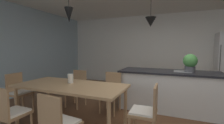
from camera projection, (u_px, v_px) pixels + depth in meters
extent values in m
cube|color=white|center=(169.00, 50.00, 5.78)|extent=(10.00, 0.12, 2.70)
cube|color=#9EB7C6|center=(10.00, 51.00, 4.32)|extent=(0.06, 8.40, 2.70)
cube|color=tan|center=(70.00, 86.00, 2.83)|extent=(2.04, 0.93, 0.04)
cylinder|color=tan|center=(48.00, 94.00, 3.57)|extent=(0.06, 0.06, 0.73)
cylinder|color=tan|center=(125.00, 105.00, 2.86)|extent=(0.06, 0.06, 0.73)
cylinder|color=tan|center=(17.00, 105.00, 2.87)|extent=(0.06, 0.06, 0.73)
cylinder|color=tan|center=(109.00, 123.00, 2.15)|extent=(0.06, 0.06, 0.73)
cube|color=#A87F56|center=(76.00, 89.00, 3.75)|extent=(0.42, 0.42, 0.04)
cube|color=white|center=(75.00, 88.00, 3.75)|extent=(0.38, 0.38, 0.03)
cube|color=#A87F56|center=(80.00, 78.00, 3.90)|extent=(0.38, 0.05, 0.42)
cylinder|color=#A87F56|center=(77.00, 101.00, 3.55)|extent=(0.04, 0.04, 0.41)
cylinder|color=#A87F56|center=(65.00, 99.00, 3.69)|extent=(0.04, 0.04, 0.41)
cylinder|color=#A87F56|center=(85.00, 97.00, 3.85)|extent=(0.04, 0.04, 0.41)
cylinder|color=#A87F56|center=(75.00, 95.00, 4.00)|extent=(0.04, 0.04, 0.41)
cube|color=white|center=(62.00, 123.00, 1.96)|extent=(0.39, 0.39, 0.03)
cube|color=#A87F56|center=(49.00, 113.00, 1.78)|extent=(0.38, 0.07, 0.42)
cube|color=#A87F56|center=(13.00, 114.00, 2.31)|extent=(0.40, 0.40, 0.04)
cube|color=white|center=(13.00, 112.00, 2.31)|extent=(0.36, 0.36, 0.03)
cylinder|color=#A87F56|center=(17.00, 122.00, 2.55)|extent=(0.04, 0.04, 0.41)
cube|color=#A87F56|center=(110.00, 93.00, 3.40)|extent=(0.41, 0.41, 0.04)
cube|color=white|center=(110.00, 92.00, 3.40)|extent=(0.37, 0.37, 0.03)
cube|color=#A87F56|center=(113.00, 81.00, 3.55)|extent=(0.38, 0.04, 0.42)
cylinder|color=#A87F56|center=(114.00, 107.00, 3.20)|extent=(0.04, 0.04, 0.41)
cylinder|color=#A87F56|center=(100.00, 104.00, 3.34)|extent=(0.04, 0.04, 0.41)
cylinder|color=#A87F56|center=(120.00, 102.00, 3.51)|extent=(0.04, 0.04, 0.41)
cylinder|color=#A87F56|center=(106.00, 100.00, 3.65)|extent=(0.04, 0.04, 0.41)
cube|color=#A87F56|center=(143.00, 113.00, 2.35)|extent=(0.41, 0.41, 0.04)
cube|color=white|center=(143.00, 111.00, 2.35)|extent=(0.37, 0.37, 0.03)
cube|color=#A87F56|center=(155.00, 100.00, 2.26)|extent=(0.04, 0.38, 0.42)
cylinder|color=#A87F56|center=(134.00, 121.00, 2.59)|extent=(0.04, 0.04, 0.41)
cylinder|color=#A87F56|center=(155.00, 124.00, 2.46)|extent=(0.04, 0.04, 0.41)
cube|color=#A87F56|center=(20.00, 94.00, 3.37)|extent=(0.40, 0.40, 0.04)
cube|color=white|center=(20.00, 92.00, 3.36)|extent=(0.36, 0.36, 0.03)
cube|color=#A87F56|center=(14.00, 83.00, 3.41)|extent=(0.03, 0.38, 0.42)
cylinder|color=#A87F56|center=(33.00, 102.00, 3.48)|extent=(0.04, 0.04, 0.41)
cylinder|color=#A87F56|center=(19.00, 108.00, 3.16)|extent=(0.04, 0.04, 0.41)
cylinder|color=#A87F56|center=(23.00, 100.00, 3.61)|extent=(0.04, 0.04, 0.41)
cylinder|color=#A87F56|center=(8.00, 105.00, 3.29)|extent=(0.04, 0.04, 0.41)
cube|color=silver|center=(168.00, 91.00, 3.57)|extent=(2.13, 0.78, 0.88)
cube|color=black|center=(169.00, 72.00, 3.53)|extent=(2.19, 0.84, 0.04)
cube|color=gray|center=(182.00, 72.00, 3.42)|extent=(0.36, 0.30, 0.01)
cylinder|color=#4C4C4C|center=(220.00, 64.00, 4.58)|extent=(0.02, 0.02, 1.15)
cone|color=black|center=(69.00, 15.00, 2.82)|extent=(0.16, 0.16, 0.27)
cylinder|color=black|center=(151.00, 5.00, 3.56)|extent=(0.01, 0.01, 0.56)
cone|color=black|center=(151.00, 22.00, 3.60)|extent=(0.25, 0.25, 0.22)
cylinder|color=#4C4C51|center=(190.00, 69.00, 3.36)|extent=(0.21, 0.21, 0.13)
sphere|color=#478C42|center=(190.00, 61.00, 3.34)|extent=(0.29, 0.29, 0.29)
cylinder|color=silver|center=(70.00, 78.00, 2.96)|extent=(0.10, 0.10, 0.17)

